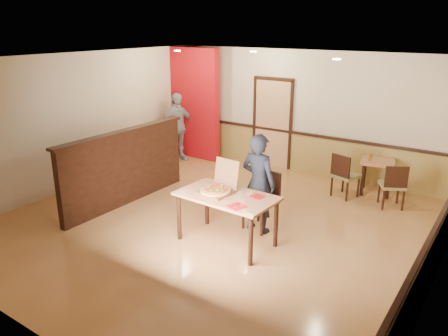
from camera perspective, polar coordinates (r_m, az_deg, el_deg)
The scene contains 27 objects.
floor at distance 7.73m, azimuth -1.01°, elevation -7.23°, with size 7.00×7.00×0.00m, color #C0824A.
ceiling at distance 7.00m, azimuth -1.14°, elevation 13.93°, with size 7.00×7.00×0.00m, color black.
wall_back at distance 10.22m, azimuth 10.50°, elevation 7.10°, with size 7.00×7.00×0.00m, color beige.
wall_left at distance 9.65m, azimuth -18.33°, elevation 5.82°, with size 7.00×7.00×0.00m, color beige.
wall_right at distance 6.02m, azimuth 27.20°, elevation -2.56°, with size 7.00×7.00×0.00m, color beige.
wainscot_back at distance 10.41m, azimuth 10.13°, elevation 1.94°, with size 7.00×0.04×0.90m, color olive.
chair_rail_back at distance 10.27m, azimuth 10.23°, elevation 4.43°, with size 7.00×0.06×0.06m, color black.
wainscot_right at distance 6.39m, azimuth 25.69°, elevation -10.50°, with size 0.04×7.00×0.90m, color olive.
chair_rail_right at distance 6.20m, azimuth 26.11°, elevation -6.63°, with size 0.06×7.00×0.06m, color black.
back_door at distance 10.60m, azimuth 6.34°, elevation 5.76°, with size 0.90×0.06×2.10m, color tan.
booth_partition at distance 8.57m, azimuth -12.79°, elevation 0.20°, with size 0.20×3.10×1.44m.
red_accent_panel at distance 11.29m, azimuth -4.24°, elevation 8.40°, with size 1.60×0.20×2.78m, color #9F0B12.
spot_a at distance 9.83m, azimuth -6.11°, elevation 14.98°, with size 0.14×0.14×0.02m, color beige.
spot_b at distance 9.53m, azimuth 3.87°, elevation 14.94°, with size 0.14×0.14×0.02m, color beige.
spot_c at distance 7.67m, azimuth 14.51°, elevation 13.61°, with size 0.14×0.14×0.02m, color beige.
main_table at distance 6.80m, azimuth 0.36°, elevation -4.40°, with size 1.56×0.93×0.82m.
diner_chair at distance 7.42m, azimuth 5.16°, elevation -3.86°, with size 0.57×0.57×0.99m.
side_chair_left at distance 9.00m, azimuth 15.41°, elevation -0.75°, with size 0.56×0.56×0.91m.
side_chair_right at distance 8.78m, azimuth 21.25°, elevation -1.99°, with size 0.59×0.59×0.87m.
side_table at distance 9.42m, azimuth 19.37°, elevation -0.08°, with size 0.79×0.79×0.70m.
diner at distance 7.20m, azimuth 4.52°, elevation -2.01°, with size 0.62×0.40×1.68m, color black.
passerby at distance 11.09m, azimuth -6.17°, elevation 5.33°, with size 1.01×0.42×1.72m, color #9998A0.
pizza_box at distance 6.83m, azimuth -0.84°, elevation -2.72°, with size 0.50×0.58×0.49m.
pizza at distance 6.80m, azimuth -1.11°, elevation -2.93°, with size 0.48×0.48×0.03m, color #D8914E.
napkin_near at distance 6.34m, azimuth 1.65°, elevation -5.02°, with size 0.30×0.30×0.01m.
napkin_far at distance 6.71m, azimuth 4.38°, elevation -3.73°, with size 0.23×0.23×0.01m.
condiment at distance 9.30m, azimuth 18.53°, elevation 1.36°, with size 0.06×0.06×0.15m, color brown.
Camera 1 is at (4.06, -5.67, 3.34)m, focal length 35.00 mm.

